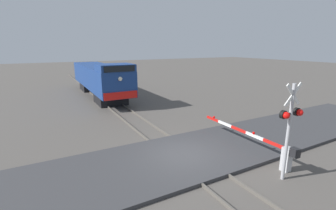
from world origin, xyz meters
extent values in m
plane|color=#514C47|center=(0.00, 0.00, 0.00)|extent=(160.00, 160.00, 0.00)
cube|color=#59544C|center=(-0.72, 0.00, 0.07)|extent=(0.08, 80.00, 0.15)
cube|color=#59544C|center=(0.72, 0.00, 0.07)|extent=(0.08, 80.00, 0.15)
cube|color=#38383A|center=(0.00, 0.00, 0.08)|extent=(36.00, 5.09, 0.17)
cube|color=black|center=(0.00, 13.36, 0.53)|extent=(2.63, 3.20, 1.05)
cube|color=black|center=(0.00, 21.70, 0.53)|extent=(2.63, 3.20, 1.05)
cube|color=navy|center=(0.00, 17.53, 2.19)|extent=(3.10, 15.16, 2.29)
cube|color=navy|center=(0.00, 11.20, 3.65)|extent=(3.03, 2.51, 0.63)
cube|color=black|center=(0.00, 9.92, 3.65)|extent=(2.63, 0.06, 0.50)
cube|color=red|center=(0.00, 9.91, 1.40)|extent=(2.94, 0.08, 0.64)
sphere|color=#F2EACC|center=(0.00, 9.90, 2.82)|extent=(0.36, 0.36, 0.36)
cylinder|color=#ADADB2|center=(2.62, -3.75, 2.06)|extent=(0.14, 0.14, 4.12)
cube|color=white|center=(2.62, -3.75, 3.67)|extent=(0.95, 0.04, 0.95)
cube|color=white|center=(2.62, -3.75, 3.67)|extent=(0.95, 0.04, 0.95)
cube|color=black|center=(2.62, -3.75, 2.92)|extent=(1.04, 0.08, 0.08)
sphere|color=red|center=(2.20, -3.85, 2.92)|extent=(0.28, 0.28, 0.28)
sphere|color=red|center=(3.04, -3.85, 2.92)|extent=(0.28, 0.28, 0.28)
cylinder|color=black|center=(2.20, -3.73, 2.92)|extent=(0.34, 0.14, 0.34)
cylinder|color=black|center=(3.04, -3.73, 2.92)|extent=(0.34, 0.14, 0.34)
cube|color=silver|center=(3.35, -3.36, 0.57)|extent=(0.36, 0.36, 1.14)
cube|color=black|center=(3.35, -3.71, 1.04)|extent=(0.28, 0.36, 0.40)
cube|color=red|center=(3.35, -2.61, 1.04)|extent=(0.10, 1.11, 0.14)
cube|color=white|center=(3.35, -1.50, 1.04)|extent=(0.10, 1.11, 0.14)
cube|color=red|center=(3.35, -0.40, 1.04)|extent=(0.10, 1.11, 0.14)
cube|color=white|center=(3.35, 0.71, 1.04)|extent=(0.10, 1.11, 0.14)
cube|color=red|center=(3.35, 1.81, 1.04)|extent=(0.10, 1.11, 0.14)
sphere|color=red|center=(3.35, -1.42, 1.18)|extent=(0.14, 0.14, 0.14)
sphere|color=red|center=(3.35, 1.72, 1.18)|extent=(0.14, 0.14, 0.14)
camera|label=1|loc=(-6.02, -9.32, 5.54)|focal=25.36mm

